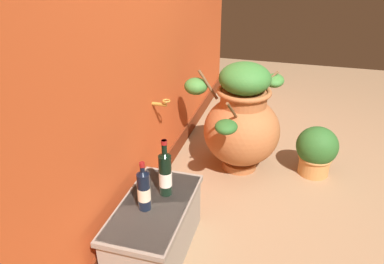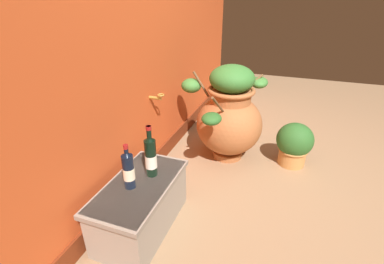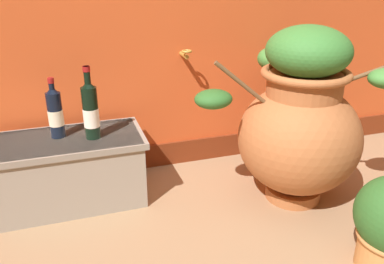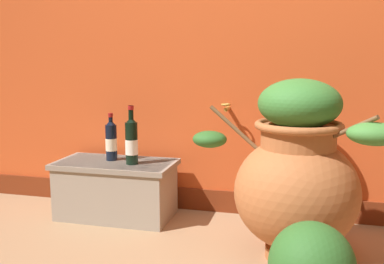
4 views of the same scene
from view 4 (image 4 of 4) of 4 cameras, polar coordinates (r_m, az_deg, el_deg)
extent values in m
cube|color=#D15123|center=(2.77, 5.46, 16.70)|extent=(4.40, 0.20, 2.60)
cube|color=maroon|center=(2.78, 4.72, -9.00)|extent=(4.40, 0.02, 0.14)
cylinder|color=#B28433|center=(2.61, 4.58, 3.02)|extent=(0.02, 0.10, 0.02)
torus|color=#B28433|center=(2.56, 4.40, 3.57)|extent=(0.06, 0.06, 0.01)
cylinder|color=#B26638|center=(2.25, 13.06, -14.90)|extent=(0.27, 0.27, 0.06)
ellipsoid|color=#B26638|center=(2.15, 13.35, -7.66)|extent=(0.59, 0.59, 0.54)
cylinder|color=#B26638|center=(2.09, 13.61, -0.97)|extent=(0.35, 0.35, 0.13)
torus|color=#B26638|center=(2.08, 13.68, 0.84)|extent=(0.41, 0.41, 0.04)
cylinder|color=brown|center=(2.14, 5.45, 0.59)|extent=(0.25, 0.05, 0.21)
ellipsoid|color=#2D6628|center=(2.18, 2.31, -0.94)|extent=(0.17, 0.15, 0.08)
cylinder|color=brown|center=(1.94, 20.37, 0.58)|extent=(0.17, 0.15, 0.13)
ellipsoid|color=#428438|center=(1.91, 22.63, -0.24)|extent=(0.22, 0.15, 0.10)
cylinder|color=brown|center=(2.36, 14.71, 2.10)|extent=(0.04, 0.17, 0.22)
ellipsoid|color=#428438|center=(2.46, 14.98, 1.74)|extent=(0.18, 0.18, 0.13)
ellipsoid|color=#387A33|center=(2.07, 13.79, 3.60)|extent=(0.38, 0.38, 0.23)
cube|color=#9E9384|center=(2.72, -9.82, -7.33)|extent=(0.67, 0.35, 0.34)
cube|color=gray|center=(2.68, -9.91, -4.13)|extent=(0.71, 0.37, 0.03)
cylinder|color=black|center=(2.70, -10.43, -1.35)|extent=(0.07, 0.07, 0.22)
cone|color=black|center=(2.68, -10.51, 1.18)|extent=(0.07, 0.07, 0.04)
cylinder|color=black|center=(2.67, -10.52, 1.68)|extent=(0.02, 0.02, 0.07)
cylinder|color=maroon|center=(2.67, -10.54, 2.18)|extent=(0.03, 0.03, 0.02)
cylinder|color=beige|center=(2.70, -10.43, -1.59)|extent=(0.07, 0.07, 0.07)
cylinder|color=black|center=(2.58, -7.85, -1.46)|extent=(0.07, 0.07, 0.25)
cone|color=black|center=(2.55, -7.92, 1.54)|extent=(0.07, 0.07, 0.04)
cylinder|color=black|center=(2.55, -7.94, 2.34)|extent=(0.03, 0.03, 0.10)
cylinder|color=maroon|center=(2.54, -7.95, 3.16)|extent=(0.03, 0.03, 0.02)
cylinder|color=white|center=(2.58, -7.84, -1.93)|extent=(0.07, 0.07, 0.09)
camera|label=1|loc=(3.19, -43.97, 19.12)|focal=34.98mm
camera|label=2|loc=(2.80, -41.76, 16.11)|focal=26.01mm
camera|label=3|loc=(1.20, -48.96, 13.16)|focal=36.93mm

